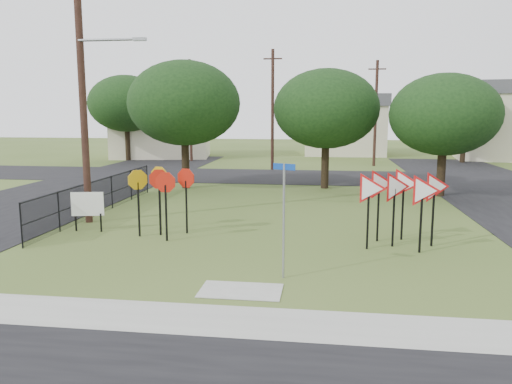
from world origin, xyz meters
TOP-DOWN VIEW (x-y plane):
  - ground at (0.00, 0.00)m, footprint 140.00×140.00m
  - sidewalk at (0.00, -4.20)m, footprint 30.00×1.60m
  - planting_strip at (0.00, -5.40)m, footprint 30.00×0.80m
  - street_left at (-12.00, 10.00)m, footprint 8.00×50.00m
  - street_far at (0.00, 20.00)m, footprint 60.00×8.00m
  - curb_pad at (0.00, -2.40)m, footprint 2.00×1.20m
  - street_name_sign at (0.94, -1.26)m, footprint 0.58×0.26m
  - stop_sign_cluster at (-3.71, 2.87)m, footprint 2.18×1.78m
  - yield_sign_cluster at (4.41, 2.49)m, footprint 3.18×1.86m
  - info_board at (-6.58, 3.00)m, footprint 1.15×0.28m
  - utility_pole_main at (-7.24, 4.50)m, footprint 3.55×0.33m
  - far_pole_a at (-2.00, 24.00)m, footprint 1.40×0.24m
  - far_pole_b at (6.00, 28.00)m, footprint 1.40×0.24m
  - far_pole_c at (-10.00, 30.00)m, footprint 1.40×0.24m
  - fence_run at (-7.60, 6.25)m, footprint 0.05×11.55m
  - house_left at (-14.00, 34.00)m, footprint 10.58×8.88m
  - house_mid at (4.00, 40.00)m, footprint 8.40×8.40m
  - house_right at (18.00, 36.00)m, footprint 8.30×8.30m
  - tree_near_left at (-6.00, 14.00)m, footprint 6.40×6.40m
  - tree_near_mid at (2.00, 15.00)m, footprint 6.00×6.00m
  - tree_near_right at (8.00, 13.00)m, footprint 5.60×5.60m
  - tree_far_left at (-16.00, 30.00)m, footprint 6.80×6.80m
  - tree_far_right at (14.00, 32.00)m, footprint 6.00×6.00m

SIDE VIEW (x-z plane):
  - ground at x=0.00m, z-range 0.00..0.00m
  - planting_strip at x=0.00m, z-range 0.00..0.02m
  - sidewalk at x=0.00m, z-range 0.00..0.02m
  - street_left at x=-12.00m, z-range 0.00..0.02m
  - street_far at x=0.00m, z-range 0.00..0.02m
  - curb_pad at x=0.00m, z-range 0.00..0.02m
  - fence_run at x=-7.60m, z-range 0.03..1.53m
  - info_board at x=-6.58m, z-range 0.24..1.70m
  - street_name_sign at x=0.94m, z-range 0.22..3.25m
  - stop_sign_cluster at x=-3.71m, z-range 0.58..2.96m
  - yield_sign_cluster at x=4.41m, z-range 0.59..3.09m
  - house_mid at x=4.00m, z-range 0.05..6.25m
  - house_left at x=-14.00m, z-range 0.05..7.25m
  - house_right at x=18.00m, z-range 0.05..7.25m
  - tree_near_right at x=8.00m, z-range 1.06..7.39m
  - far_pole_b at x=6.00m, z-range 0.10..8.60m
  - tree_near_mid at x=2.00m, z-range 1.14..7.94m
  - tree_far_right at x=14.00m, z-range 1.14..7.94m
  - far_pole_a at x=-2.00m, z-range 0.10..9.10m
  - far_pole_c at x=-10.00m, z-range 0.10..9.10m
  - tree_near_left at x=-6.00m, z-range 1.22..8.49m
  - tree_far_left at x=-16.00m, z-range 1.31..9.04m
  - utility_pole_main at x=-7.24m, z-range 0.21..10.21m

